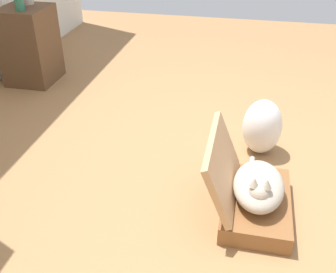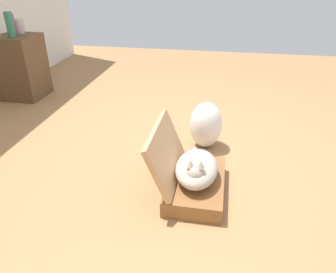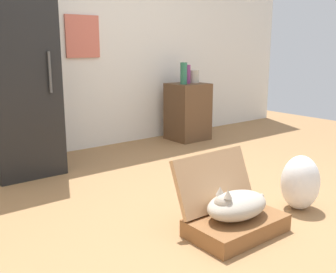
{
  "view_description": "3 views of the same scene",
  "coord_description": "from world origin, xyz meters",
  "px_view_note": "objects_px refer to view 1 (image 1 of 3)",
  "views": [
    {
      "loc": [
        -2.1,
        -0.19,
        1.58
      ],
      "look_at": [
        -0.12,
        0.24,
        0.33
      ],
      "focal_mm": 42.36,
      "sensor_mm": 36.0,
      "label": 1
    },
    {
      "loc": [
        -2.1,
        -0.45,
        1.39
      ],
      "look_at": [
        -0.07,
        -0.08,
        0.29
      ],
      "focal_mm": 34.48,
      "sensor_mm": 36.0,
      "label": 2
    },
    {
      "loc": [
        -2.05,
        -1.85,
        1.15
      ],
      "look_at": [
        -0.37,
        0.3,
        0.53
      ],
      "focal_mm": 42.18,
      "sensor_mm": 36.0,
      "label": 3
    }
  ],
  "objects_px": {
    "suitcase_base": "(256,204)",
    "plastic_bag_white": "(262,127)",
    "cat": "(259,186)",
    "side_table": "(30,45)"
  },
  "relations": [
    {
      "from": "suitcase_base",
      "to": "plastic_bag_white",
      "type": "height_order",
      "value": "plastic_bag_white"
    },
    {
      "from": "suitcase_base",
      "to": "cat",
      "type": "height_order",
      "value": "cat"
    },
    {
      "from": "cat",
      "to": "plastic_bag_white",
      "type": "relative_size",
      "value": 1.31
    },
    {
      "from": "plastic_bag_white",
      "to": "side_table",
      "type": "xyz_separation_m",
      "value": [
        0.82,
        2.17,
        0.15
      ]
    },
    {
      "from": "plastic_bag_white",
      "to": "side_table",
      "type": "height_order",
      "value": "side_table"
    },
    {
      "from": "suitcase_base",
      "to": "cat",
      "type": "distance_m",
      "value": 0.14
    },
    {
      "from": "suitcase_base",
      "to": "plastic_bag_white",
      "type": "distance_m",
      "value": 0.67
    },
    {
      "from": "side_table",
      "to": "cat",
      "type": "bearing_deg",
      "value": -124.35
    },
    {
      "from": "side_table",
      "to": "plastic_bag_white",
      "type": "bearing_deg",
      "value": -110.56
    },
    {
      "from": "cat",
      "to": "side_table",
      "type": "xyz_separation_m",
      "value": [
        1.48,
        2.16,
        0.16
      ]
    }
  ]
}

